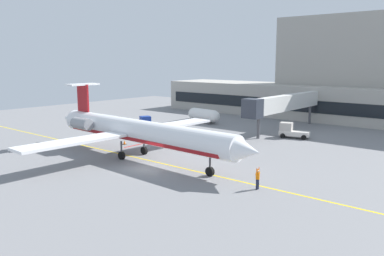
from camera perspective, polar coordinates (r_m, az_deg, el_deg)
name	(u,v)px	position (r m, az deg, el deg)	size (l,w,h in m)	color
ground	(147,169)	(41.12, -6.52, -5.87)	(120.00, 120.00, 0.11)	slate
terminal_building	(364,82)	(77.45, 23.42, 6.01)	(77.57, 12.80, 19.10)	#ADA89E
jet_bridge_west	(283,103)	(62.86, 12.93, 3.44)	(2.40, 21.43, 5.74)	silver
regional_jet	(137,131)	(45.03, -7.90, -0.45)	(31.70, 26.25, 7.98)	white
baggage_tug	(291,131)	(58.38, 14.04, -0.43)	(4.42, 2.68, 2.17)	silver
pushback_tractor	(144,122)	(65.64, -6.87, 0.82)	(4.04, 3.20, 1.99)	#19389E
fuel_tank	(204,115)	(70.44, 1.69, 1.87)	(7.09, 2.78, 2.47)	white
marshaller	(258,178)	(34.71, 9.37, -7.12)	(0.34, 0.83, 1.92)	#191E33
safety_cone_alpha	(124,143)	(53.15, -9.64, -2.06)	(0.47, 0.47, 0.55)	orange
safety_cone_bravo	(176,143)	(52.38, -2.25, -2.10)	(0.47, 0.47, 0.55)	orange
safety_cone_charlie	(124,135)	(58.82, -9.63, -0.93)	(0.47, 0.47, 0.55)	orange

